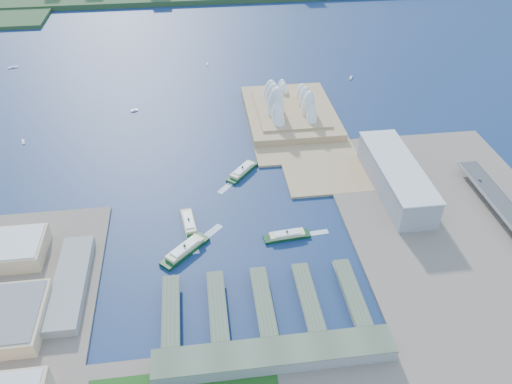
{
  "coord_description": "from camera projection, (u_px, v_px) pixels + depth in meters",
  "views": [
    {
      "loc": [
        -31.59,
        -376.38,
        363.63
      ],
      "look_at": [
        27.05,
        76.17,
        18.0
      ],
      "focal_mm": 35.0,
      "sensor_mm": 36.0,
      "label": 1
    }
  ],
  "objects": [
    {
      "name": "boat_e",
      "position": [
        207.0,
        64.0,
        908.81
      ],
      "size": [
        3.17,
        9.65,
        2.36
      ],
      "primitive_type": null,
      "rotation": [
        0.0,
        0.0,
        0.01
      ],
      "color": "white",
      "rests_on": "ground"
    },
    {
      "name": "ferry_a",
      "position": [
        189.0,
        221.0,
        551.22
      ],
      "size": [
        19.78,
        52.85,
        9.75
      ],
      "primitive_type": null,
      "rotation": [
        0.0,
        0.0,
        0.13
      ],
      "color": "#0D3718",
      "rests_on": "ground"
    },
    {
      "name": "ferry_b",
      "position": [
        243.0,
        170.0,
        631.18
      ],
      "size": [
        45.77,
        50.8,
        10.33
      ],
      "primitive_type": null,
      "rotation": [
        0.0,
        0.0,
        -0.7
      ],
      "color": "#0D3718",
      "rests_on": "ground"
    },
    {
      "name": "boat_c",
      "position": [
        351.0,
        78.0,
        861.22
      ],
      "size": [
        8.72,
        13.02,
        2.85
      ],
      "primitive_type": null,
      "rotation": [
        0.0,
        0.0,
        2.7
      ],
      "color": "white",
      "rests_on": "ground"
    },
    {
      "name": "car_c",
      "position": [
        480.0,
        180.0,
        595.09
      ],
      "size": [
        2.02,
        4.98,
        1.44
      ],
      "primitive_type": "imported",
      "rotation": [
        0.0,
        0.0,
        3.14
      ],
      "color": "slate",
      "rests_on": "expressway"
    },
    {
      "name": "ferry_c",
      "position": [
        185.0,
        248.0,
        515.85
      ],
      "size": [
        53.28,
        52.4,
        11.26
      ],
      "primitive_type": null,
      "rotation": [
        0.0,
        0.0,
        2.34
      ],
      "color": "#0D3718",
      "rests_on": "ground"
    },
    {
      "name": "opera_house",
      "position": [
        291.0,
        97.0,
        733.12
      ],
      "size": [
        134.0,
        180.0,
        58.0
      ],
      "primitive_type": null,
      "color": "white",
      "rests_on": "peninsula"
    },
    {
      "name": "peninsula",
      "position": [
        294.0,
        122.0,
        735.98
      ],
      "size": [
        135.0,
        220.0,
        3.0
      ],
      "primitive_type": "cube",
      "color": "tan",
      "rests_on": "ground"
    },
    {
      "name": "boat_a",
      "position": [
        23.0,
        142.0,
        692.99
      ],
      "size": [
        6.31,
        12.63,
        2.36
      ],
      "primitive_type": null,
      "rotation": [
        0.0,
        0.0,
        0.28
      ],
      "color": "white",
      "rests_on": "ground"
    },
    {
      "name": "ground",
      "position": [
        240.0,
        251.0,
        520.33
      ],
      "size": [
        3000.0,
        3000.0,
        0.0
      ],
      "primitive_type": "plane",
      "color": "#0D1F40",
      "rests_on": "ground"
    },
    {
      "name": "toaster_building",
      "position": [
        396.0,
        177.0,
        591.17
      ],
      "size": [
        45.0,
        155.0,
        35.0
      ],
      "primitive_type": "cube",
      "color": "#929297",
      "rests_on": "east_land"
    },
    {
      "name": "boat_b",
      "position": [
        134.0,
        110.0,
        766.05
      ],
      "size": [
        11.31,
        7.17,
        2.88
      ],
      "primitive_type": null,
      "rotation": [
        0.0,
        0.0,
        1.92
      ],
      "color": "white",
      "rests_on": "ground"
    },
    {
      "name": "boat_d",
      "position": [
        13.0,
        67.0,
        896.62
      ],
      "size": [
        17.6,
        8.09,
        2.9
      ],
      "primitive_type": null,
      "rotation": [
        0.0,
        0.0,
        1.83
      ],
      "color": "white",
      "rests_on": "ground"
    },
    {
      "name": "ferry_wharves",
      "position": [
        263.0,
        303.0,
        459.66
      ],
      "size": [
        184.0,
        90.0,
        9.3
      ],
      "primitive_type": null,
      "color": "#4D5A44",
      "rests_on": "ground"
    },
    {
      "name": "ferry_d",
      "position": [
        287.0,
        234.0,
        534.65
      ],
      "size": [
        51.57,
        17.47,
        9.57
      ],
      "primitive_type": null,
      "rotation": [
        0.0,
        0.0,
        1.66
      ],
      "color": "#0D3718",
      "rests_on": "ground"
    },
    {
      "name": "east_land",
      "position": [
        480.0,
        263.0,
        504.48
      ],
      "size": [
        240.0,
        500.0,
        3.0
      ],
      "primitive_type": "cube",
      "color": "#786A5C",
      "rests_on": "ground"
    },
    {
      "name": "terminal_building",
      "position": [
        274.0,
        355.0,
        409.71
      ],
      "size": [
        200.0,
        28.0,
        12.0
      ],
      "primitive_type": "cube",
      "color": "gray",
      "rests_on": "south_land"
    }
  ]
}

